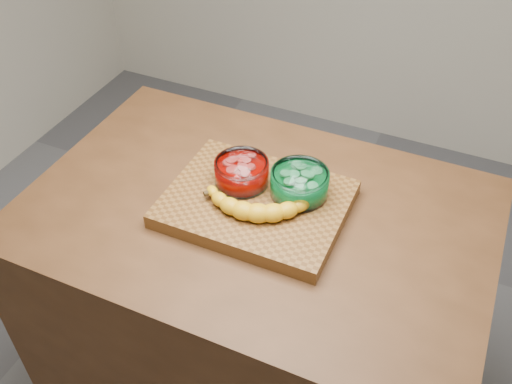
% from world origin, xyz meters
% --- Properties ---
extents(counter, '(1.20, 0.80, 0.90)m').
position_xyz_m(counter, '(0.00, 0.00, 0.45)').
color(counter, '#4F2E17').
rests_on(counter, ground).
extents(cutting_board, '(0.45, 0.35, 0.04)m').
position_xyz_m(cutting_board, '(0.00, 0.00, 0.92)').
color(cutting_board, brown).
rests_on(cutting_board, counter).
extents(bowl_red, '(0.14, 0.14, 0.07)m').
position_xyz_m(bowl_red, '(-0.06, 0.04, 0.97)').
color(bowl_red, white).
rests_on(bowl_red, cutting_board).
extents(bowl_green, '(0.15, 0.15, 0.07)m').
position_xyz_m(bowl_green, '(0.09, 0.06, 0.97)').
color(bowl_green, white).
rests_on(bowl_green, cutting_board).
extents(banana, '(0.30, 0.18, 0.04)m').
position_xyz_m(banana, '(0.01, -0.02, 0.96)').
color(banana, gold).
rests_on(banana, cutting_board).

